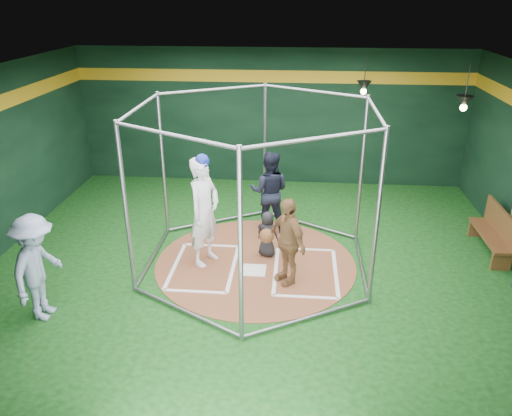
# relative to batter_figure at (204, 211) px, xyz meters

# --- Properties ---
(room_shell) EXTENTS (10.10, 9.10, 3.53)m
(room_shell) POSITION_rel_batter_figure_xyz_m (0.94, 0.04, 0.69)
(room_shell) COLOR #0C370D
(room_shell) RESTS_ON ground
(clay_disc) EXTENTS (3.80, 3.80, 0.01)m
(clay_disc) POSITION_rel_batter_figure_xyz_m (0.94, 0.03, -1.06)
(clay_disc) COLOR brown
(clay_disc) RESTS_ON ground
(home_plate) EXTENTS (0.43, 0.43, 0.01)m
(home_plate) POSITION_rel_batter_figure_xyz_m (0.94, -0.27, -1.05)
(home_plate) COLOR white
(home_plate) RESTS_ON clay_disc
(batter_box_left) EXTENTS (1.17, 1.77, 0.01)m
(batter_box_left) POSITION_rel_batter_figure_xyz_m (-0.01, -0.22, -1.05)
(batter_box_left) COLOR white
(batter_box_left) RESTS_ON clay_disc
(batter_box_right) EXTENTS (1.17, 1.77, 0.01)m
(batter_box_right) POSITION_rel_batter_figure_xyz_m (1.89, -0.22, -1.05)
(batter_box_right) COLOR white
(batter_box_right) RESTS_ON clay_disc
(batting_cage) EXTENTS (4.05, 4.67, 3.00)m
(batting_cage) POSITION_rel_batter_figure_xyz_m (0.94, 0.03, 0.43)
(batting_cage) COLOR gray
(batting_cage) RESTS_ON ground
(pendant_lamp_near) EXTENTS (0.34, 0.34, 0.90)m
(pendant_lamp_near) POSITION_rel_batter_figure_xyz_m (3.14, 3.63, 1.67)
(pendant_lamp_near) COLOR black
(pendant_lamp_near) RESTS_ON room_shell
(pendant_lamp_far) EXTENTS (0.34, 0.34, 0.90)m
(pendant_lamp_far) POSITION_rel_batter_figure_xyz_m (4.94, 2.03, 1.67)
(pendant_lamp_far) COLOR black
(pendant_lamp_far) RESTS_ON room_shell
(batter_figure) EXTENTS (0.76, 0.89, 2.14)m
(batter_figure) POSITION_rel_batter_figure_xyz_m (0.00, 0.00, 0.00)
(batter_figure) COLOR white
(batter_figure) RESTS_ON clay_disc
(visitor_leopard) EXTENTS (0.87, 0.97, 1.58)m
(visitor_leopard) POSITION_rel_batter_figure_xyz_m (1.55, -0.56, -0.26)
(visitor_leopard) COLOR #B5834D
(visitor_leopard) RESTS_ON clay_disc
(catcher_figure) EXTENTS (0.52, 0.60, 0.91)m
(catcher_figure) POSITION_rel_batter_figure_xyz_m (1.14, 0.31, -0.59)
(catcher_figure) COLOR black
(catcher_figure) RESTS_ON clay_disc
(umpire) EXTENTS (0.90, 0.73, 1.74)m
(umpire) POSITION_rel_batter_figure_xyz_m (1.10, 1.53, -0.19)
(umpire) COLOR black
(umpire) RESTS_ON clay_disc
(bystander_blue) EXTENTS (0.71, 1.16, 1.75)m
(bystander_blue) POSITION_rel_batter_figure_xyz_m (-2.24, -1.93, -0.20)
(bystander_blue) COLOR #8C9EBA
(bystander_blue) RESTS_ON ground
(dugout_bench) EXTENTS (0.37, 1.57, 0.92)m
(dugout_bench) POSITION_rel_batter_figure_xyz_m (5.56, 0.88, -0.60)
(dugout_bench) COLOR brown
(dugout_bench) RESTS_ON ground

